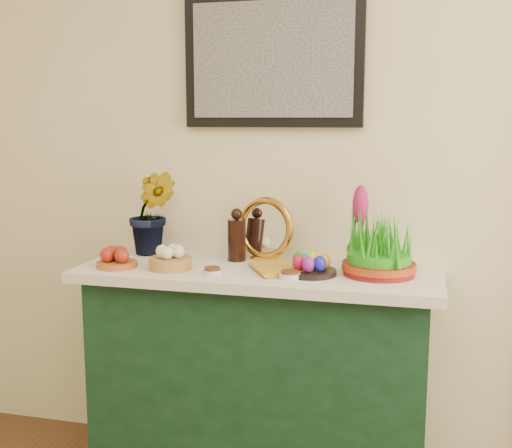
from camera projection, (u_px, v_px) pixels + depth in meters
The scene contains 13 objects.
sideboard at pixel (259, 379), 2.59m from camera, with size 1.30×0.45×0.85m, color #163C24.
tablecloth at pixel (259, 272), 2.51m from camera, with size 1.40×0.55×0.04m, color beige.
hyacinth_green at pixel (152, 199), 2.72m from camera, with size 0.24×0.20×0.48m, color #28661A.
apple_bowl at pixel (117, 259), 2.51m from camera, with size 0.16×0.16×0.08m.
garlic_basket at pixel (170, 259), 2.48m from camera, with size 0.19×0.19×0.09m.
vinegar_cruet at pixel (237, 238), 2.62m from camera, with size 0.07×0.07×0.22m.
mirror at pixel (266, 229), 2.63m from camera, with size 0.27×0.14×0.26m.
book at pixel (256, 269), 2.42m from camera, with size 0.15×0.22×0.03m, color gold.
spice_dish_left at pixel (212, 271), 2.39m from camera, with size 0.07×0.07×0.03m.
spice_dish_right at pixel (290, 275), 2.33m from camera, with size 0.08×0.08×0.03m.
egg_plate at pixel (310, 266), 2.39m from camera, with size 0.25×0.25×0.08m.
hyacinth_pink at pixel (360, 230), 2.50m from camera, with size 0.10×0.10×0.32m.
wheatgrass_sabzeh at pixel (379, 249), 2.37m from camera, with size 0.28×0.28×0.22m.
Camera 1 is at (0.30, -0.37, 1.47)m, focal length 45.00 mm.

